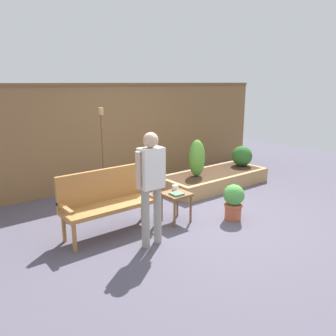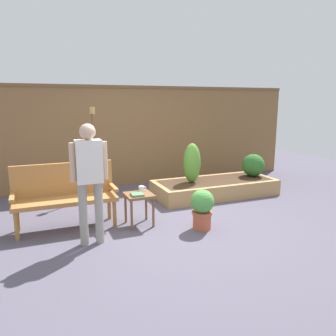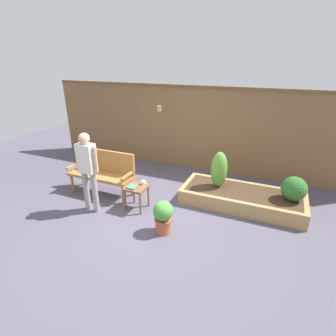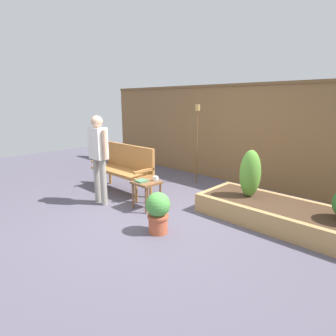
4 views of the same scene
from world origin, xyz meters
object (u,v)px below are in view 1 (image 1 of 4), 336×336
book_on_table (177,194)px  potted_boxwood (234,200)px  cup_on_table (175,188)px  person_by_bench (151,180)px  garden_bench (108,197)px  shrub_far_corner (242,156)px  tiki_torch (102,137)px  side_table (176,198)px  shrub_near_bench (197,158)px

book_on_table → potted_boxwood: bearing=-24.1°
cup_on_table → person_by_bench: size_ratio=0.08×
cup_on_table → potted_boxwood: 0.97m
potted_boxwood → cup_on_table: bearing=138.0°
cup_on_table → potted_boxwood: (0.70, -0.63, -0.20)m
garden_bench → shrub_far_corner: garden_bench is taller
garden_bench → tiki_torch: (0.68, 1.44, 0.63)m
side_table → person_by_bench: 1.02m
garden_bench → shrub_far_corner: (3.80, 0.65, -0.01)m
garden_bench → side_table: 1.09m
person_by_bench → side_table: bearing=28.0°
garden_bench → side_table: size_ratio=3.00×
shrub_near_bench → tiki_torch: bearing=155.1°
cup_on_table → potted_boxwood: bearing=-42.0°
side_table → tiki_torch: size_ratio=0.28×
shrub_far_corner → person_by_bench: person_by_bench is taller
cup_on_table → potted_boxwood: potted_boxwood is taller
tiki_torch → shrub_far_corner: bearing=-14.2°
garden_bench → shrub_far_corner: bearing=9.7°
garden_bench → person_by_bench: 0.88m
shrub_far_corner → tiki_torch: 3.27m
side_table → person_by_bench: (-0.77, -0.41, 0.54)m
shrub_near_bench → tiki_torch: 1.94m
cup_on_table → book_on_table: (-0.13, -0.20, -0.02)m
garden_bench → person_by_bench: bearing=-71.4°
cup_on_table → garden_bench: bearing=169.5°
side_table → person_by_bench: bearing=-152.0°
tiki_torch → book_on_table: bearing=-81.1°
shrub_far_corner → shrub_near_bench: bearing=180.0°
shrub_near_bench → tiki_torch: (-1.70, 0.79, 0.50)m
book_on_table → tiki_torch: tiki_torch is taller
garden_bench → person_by_bench: person_by_bench is taller
shrub_far_corner → garden_bench: bearing=-170.3°
book_on_table → person_by_bench: 0.91m
garden_bench → tiki_torch: bearing=64.5°
tiki_torch → person_by_bench: size_ratio=1.10×
tiki_torch → person_by_bench: 2.24m
shrub_near_bench → shrub_far_corner: bearing=-0.0°
tiki_torch → garden_bench: bearing=-115.5°
side_table → tiki_torch: (-0.34, 1.78, 0.78)m
potted_boxwood → garden_bench: bearing=155.1°
book_on_table → garden_bench: bearing=160.5°
book_on_table → side_table: bearing=58.3°
side_table → person_by_bench: size_ratio=0.31×
potted_boxwood → shrub_far_corner: size_ratio=1.27×
cup_on_table → tiki_torch: bearing=104.4°
garden_bench → person_by_bench: (0.25, -0.75, 0.39)m
garden_bench → potted_boxwood: size_ratio=2.46×
garden_bench → potted_boxwood: (1.81, -0.84, -0.22)m
book_on_table → tiki_torch: (-0.29, 1.84, 0.68)m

